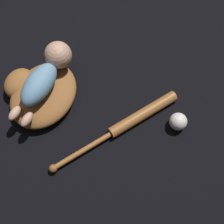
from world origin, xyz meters
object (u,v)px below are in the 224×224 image
baby_figure (46,74)px  baseball (178,121)px  baseball_glove (39,93)px  baseball_bat (131,122)px

baby_figure → baseball: 0.58m
baseball → baby_figure: bearing=88.6°
baseball_glove → baseball: baseball_glove is taller
baby_figure → baseball: bearing=-91.4°
baseball_glove → baseball: bearing=-86.7°
baby_figure → baseball_glove: bearing=147.1°
baseball_glove → baby_figure: (0.05, -0.03, 0.10)m
baseball_glove → baby_figure: baby_figure is taller
baseball_glove → baseball_bat: (-0.01, -0.42, -0.02)m
baseball_bat → baby_figure: bearing=80.7°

